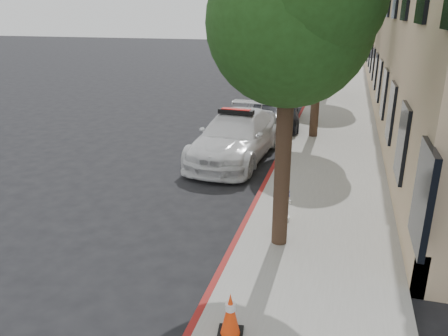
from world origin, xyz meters
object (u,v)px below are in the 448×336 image
parked_car_mid (275,105)px  parked_car_far (285,72)px  police_car (236,136)px  fire_hydrant (284,205)px  traffic_cone (230,315)px

parked_car_mid → parked_car_far: size_ratio=1.17×
police_car → parked_car_mid: (0.49, 4.57, 0.09)m
parked_car_mid → fire_hydrant: (1.64, -8.82, -0.30)m
parked_car_mid → fire_hydrant: parked_car_mid is taller
parked_car_far → fire_hydrant: 20.12m
parked_car_far → fire_hydrant: bearing=-75.7°
traffic_cone → parked_car_mid: bearing=96.5°
fire_hydrant → traffic_cone: size_ratio=1.10×
police_car → traffic_cone: (1.94, -8.00, -0.24)m
fire_hydrant → parked_car_far: bearing=102.5°
police_car → parked_car_mid: parked_car_mid is taller
parked_car_mid → traffic_cone: parked_car_mid is taller
parked_car_mid → fire_hydrant: 8.98m
police_car → parked_car_far: police_car is taller
parked_car_far → fire_hydrant: size_ratio=5.43×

